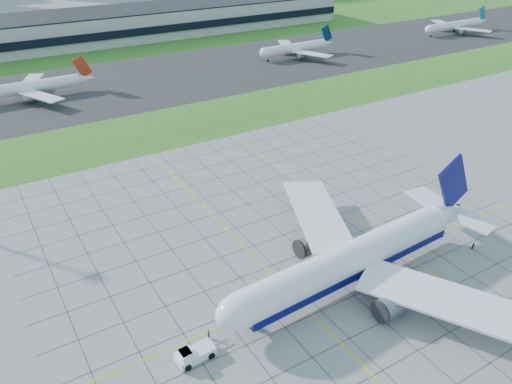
{
  "coord_description": "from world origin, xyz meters",
  "views": [
    {
      "loc": [
        -54.13,
        -60.75,
        64.22
      ],
      "look_at": [
        -1.52,
        25.6,
        7.0
      ],
      "focal_mm": 35.0,
      "sensor_mm": 36.0,
      "label": 1
    }
  ],
  "objects_px": {
    "crew_far": "(473,246)",
    "distant_jet_1": "(29,87)",
    "distant_jet_2": "(296,48)",
    "crew_near": "(209,334)",
    "airliner": "(352,259)",
    "distant_jet_3": "(455,25)",
    "pushback_tug": "(193,354)"
  },
  "relations": [
    {
      "from": "crew_near",
      "to": "crew_far",
      "type": "height_order",
      "value": "crew_near"
    },
    {
      "from": "crew_near",
      "to": "distant_jet_2",
      "type": "distance_m",
      "value": 191.19
    },
    {
      "from": "pushback_tug",
      "to": "distant_jet_3",
      "type": "bearing_deg",
      "value": 28.2
    },
    {
      "from": "airliner",
      "to": "distant_jet_3",
      "type": "relative_size",
      "value": 1.33
    },
    {
      "from": "crew_far",
      "to": "distant_jet_2",
      "type": "distance_m",
      "value": 165.58
    },
    {
      "from": "crew_near",
      "to": "crew_far",
      "type": "distance_m",
      "value": 61.01
    },
    {
      "from": "pushback_tug",
      "to": "crew_near",
      "type": "relative_size",
      "value": 5.29
    },
    {
      "from": "airliner",
      "to": "pushback_tug",
      "type": "xyz_separation_m",
      "value": [
        -34.8,
        -1.71,
        -4.4
      ]
    },
    {
      "from": "distant_jet_1",
      "to": "distant_jet_2",
      "type": "relative_size",
      "value": 1.06
    },
    {
      "from": "distant_jet_2",
      "to": "crew_near",
      "type": "bearing_deg",
      "value": -129.73
    },
    {
      "from": "airliner",
      "to": "crew_far",
      "type": "relative_size",
      "value": 40.05
    },
    {
      "from": "distant_jet_1",
      "to": "airliner",
      "type": "bearing_deg",
      "value": -77.48
    },
    {
      "from": "airliner",
      "to": "crew_near",
      "type": "bearing_deg",
      "value": 174.71
    },
    {
      "from": "pushback_tug",
      "to": "airliner",
      "type": "bearing_deg",
      "value": -0.33
    },
    {
      "from": "crew_near",
      "to": "distant_jet_1",
      "type": "distance_m",
      "value": 149.16
    },
    {
      "from": "pushback_tug",
      "to": "crew_far",
      "type": "distance_m",
      "value": 64.97
    },
    {
      "from": "distant_jet_1",
      "to": "distant_jet_3",
      "type": "height_order",
      "value": "same"
    },
    {
      "from": "airliner",
      "to": "crew_far",
      "type": "bearing_deg",
      "value": -13.53
    },
    {
      "from": "airliner",
      "to": "crew_near",
      "type": "xyz_separation_m",
      "value": [
        -30.59,
        1.15,
        -4.67
      ]
    },
    {
      "from": "airliner",
      "to": "crew_far",
      "type": "xyz_separation_m",
      "value": [
        30.06,
        -5.51,
        -4.76
      ]
    },
    {
      "from": "pushback_tug",
      "to": "crew_far",
      "type": "xyz_separation_m",
      "value": [
        64.86,
        -3.8,
        -0.36
      ]
    },
    {
      "from": "pushback_tug",
      "to": "distant_jet_1",
      "type": "bearing_deg",
      "value": 86.32
    },
    {
      "from": "airliner",
      "to": "crew_far",
      "type": "distance_m",
      "value": 30.93
    },
    {
      "from": "crew_far",
      "to": "distant_jet_1",
      "type": "relative_size",
      "value": 0.04
    },
    {
      "from": "pushback_tug",
      "to": "crew_near",
      "type": "xyz_separation_m",
      "value": [
        4.21,
        2.86,
        -0.27
      ]
    },
    {
      "from": "crew_far",
      "to": "distant_jet_3",
      "type": "xyz_separation_m",
      "value": [
        175.1,
        149.93,
        3.67
      ]
    },
    {
      "from": "crew_near",
      "to": "distant_jet_2",
      "type": "xyz_separation_m",
      "value": [
        122.18,
        147.02,
        3.58
      ]
    },
    {
      "from": "distant_jet_3",
      "to": "crew_far",
      "type": "bearing_deg",
      "value": -139.43
    },
    {
      "from": "distant_jet_2",
      "to": "distant_jet_3",
      "type": "relative_size",
      "value": 0.87
    },
    {
      "from": "distant_jet_2",
      "to": "distant_jet_3",
      "type": "bearing_deg",
      "value": -1.89
    },
    {
      "from": "crew_far",
      "to": "distant_jet_1",
      "type": "height_order",
      "value": "distant_jet_1"
    },
    {
      "from": "airliner",
      "to": "crew_near",
      "type": "relative_size",
      "value": 36.12
    }
  ]
}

